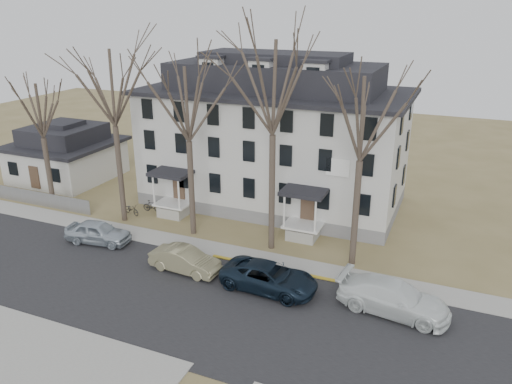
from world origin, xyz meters
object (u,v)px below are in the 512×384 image
at_px(tree_far_left, 111,83).
at_px(car_silver, 98,233).
at_px(car_tan, 185,261).
at_px(bicycle_right, 152,207).
at_px(boarding_house, 274,138).
at_px(tree_center, 273,81).
at_px(bicycle_left, 132,210).
at_px(small_house, 66,155).
at_px(car_white, 393,298).
at_px(tree_mid_right, 363,113).
at_px(tree_mid_left, 187,99).
at_px(car_navy, 269,278).
at_px(tree_bungalow, 39,107).

xyz_separation_m(tree_far_left, car_silver, (0.81, -3.93, -9.57)).
relative_size(car_silver, car_tan, 1.01).
bearing_deg(bicycle_right, boarding_house, -56.85).
xyz_separation_m(tree_center, bicycle_left, (-12.09, 1.05, -10.66)).
xyz_separation_m(small_house, tree_center, (23.00, -6.20, 8.84)).
bearing_deg(tree_center, tree_far_left, 180.00).
height_order(car_white, bicycle_left, car_white).
bearing_deg(car_tan, tree_mid_right, -57.82).
xyz_separation_m(tree_mid_left, car_white, (14.68, -4.54, -8.75)).
height_order(boarding_house, car_silver, boarding_house).
relative_size(tree_center, car_white, 2.49).
relative_size(boarding_house, tree_mid_right, 1.63).
distance_m(tree_center, bicycle_right, 15.38).
xyz_separation_m(car_tan, bicycle_left, (-8.40, 6.08, -0.31)).
xyz_separation_m(tree_center, car_white, (8.68, -4.54, -10.23)).
bearing_deg(bicycle_right, car_white, -112.87).
height_order(tree_center, bicycle_left, tree_center).
xyz_separation_m(car_white, bicycle_left, (-20.77, 5.59, -0.43)).
distance_m(tree_center, car_silver, 15.72).
distance_m(tree_mid_right, bicycle_right, 18.92).
bearing_deg(bicycle_right, tree_mid_left, -117.43).
bearing_deg(car_tan, bicycle_left, 57.54).
height_order(boarding_house, car_navy, boarding_house).
height_order(tree_mid_left, car_white, tree_mid_left).
relative_size(car_navy, car_white, 0.95).
distance_m(car_navy, bicycle_right, 14.60).
relative_size(tree_center, car_silver, 3.26).
bearing_deg(small_house, tree_mid_right, -12.27).
bearing_deg(bicycle_left, boarding_house, -35.16).
relative_size(tree_far_left, car_tan, 3.06).
relative_size(tree_mid_left, car_silver, 2.82).
distance_m(car_white, bicycle_left, 21.51).
bearing_deg(car_silver, small_house, 41.45).
bearing_deg(tree_mid_right, small_house, 167.73).
bearing_deg(tree_mid_left, tree_far_left, 180.00).
distance_m(car_navy, bicycle_left, 15.16).
height_order(tree_far_left, car_navy, tree_far_left).
height_order(tree_far_left, tree_mid_left, tree_far_left).
xyz_separation_m(small_house, bicycle_left, (10.91, -5.15, -1.82)).
bearing_deg(tree_mid_left, tree_center, 0.00).
distance_m(small_house, tree_mid_right, 30.08).
bearing_deg(tree_center, tree_bungalow, 180.00).
distance_m(car_tan, bicycle_right, 10.18).
height_order(tree_far_left, tree_mid_right, tree_far_left).
distance_m(tree_mid_left, bicycle_right, 10.59).
height_order(tree_center, car_white, tree_center).
bearing_deg(car_tan, tree_far_left, 62.23).
bearing_deg(bicycle_left, car_tan, -109.11).
bearing_deg(tree_mid_right, car_white, -55.02).
bearing_deg(small_house, tree_bungalow, -57.16).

